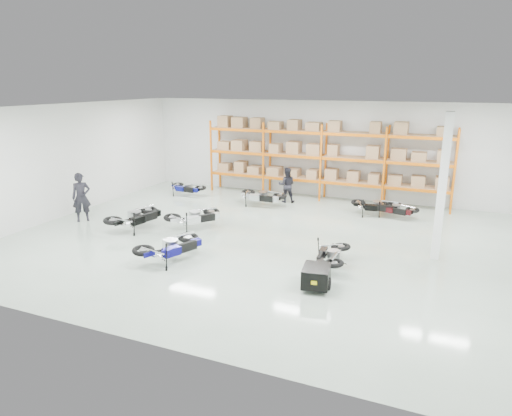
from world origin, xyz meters
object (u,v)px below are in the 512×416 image
at_px(moto_silver_left, 195,213).
at_px(moto_back_c, 376,203).
at_px(moto_back_b, 261,193).
at_px(trailer, 316,276).
at_px(moto_back_d, 395,206).
at_px(moto_blue_centre, 171,242).
at_px(moto_black_far_left, 136,214).
at_px(person_left, 81,197).
at_px(person_back, 287,185).
at_px(moto_touring_right, 331,251).
at_px(moto_back_a, 186,185).

distance_m(moto_silver_left, moto_back_c, 7.42).
bearing_deg(moto_silver_left, moto_back_b, -67.83).
distance_m(trailer, moto_back_c, 7.68).
distance_m(trailer, moto_back_b, 8.58).
bearing_deg(trailer, moto_back_d, 73.41).
distance_m(moto_blue_centre, moto_black_far_left, 3.63).
bearing_deg(moto_back_c, moto_back_d, -97.16).
xyz_separation_m(moto_blue_centre, person_left, (-5.56, 2.23, 0.36)).
bearing_deg(moto_black_far_left, moto_back_b, -108.96).
bearing_deg(moto_blue_centre, person_back, -74.01).
bearing_deg(moto_back_b, person_left, 134.47).
height_order(moto_silver_left, moto_black_far_left, moto_black_far_left).
distance_m(moto_silver_left, moto_touring_right, 5.86).
distance_m(moto_back_a, moto_back_b, 4.05).
height_order(moto_black_far_left, moto_back_b, moto_black_far_left).
distance_m(moto_black_far_left, moto_touring_right, 7.59).
relative_size(moto_silver_left, moto_back_a, 1.15).
bearing_deg(moto_back_b, trailer, -144.37).
xyz_separation_m(moto_touring_right, moto_back_b, (-4.54, 5.68, 0.07)).
xyz_separation_m(moto_black_far_left, moto_touring_right, (7.55, -0.73, -0.11)).
distance_m(moto_black_far_left, person_left, 2.65).
bearing_deg(moto_back_d, moto_back_c, 106.58).
bearing_deg(person_left, moto_touring_right, -51.68).
distance_m(moto_back_a, moto_back_d, 9.70).
xyz_separation_m(moto_silver_left, moto_back_b, (1.07, 3.99, -0.01)).
bearing_deg(moto_touring_right, moto_back_b, 124.61).
relative_size(moto_back_b, moto_back_c, 1.07).
xyz_separation_m(moto_touring_right, moto_back_a, (-8.57, 5.99, -0.00)).
bearing_deg(moto_back_c, moto_blue_centre, 140.32).
relative_size(moto_back_c, person_back, 1.10).
distance_m(moto_back_d, person_back, 4.90).
relative_size(moto_touring_right, person_left, 0.86).
height_order(moto_back_a, person_back, person_back).
bearing_deg(moto_touring_right, moto_silver_left, 159.19).
xyz_separation_m(moto_back_b, person_left, (-5.64, -4.86, 0.39)).
bearing_deg(person_back, moto_blue_centre, 66.35).
relative_size(moto_black_far_left, person_left, 1.05).
xyz_separation_m(moto_blue_centre, moto_touring_right, (4.62, 1.42, -0.09)).
relative_size(moto_blue_centre, moto_black_far_left, 0.98).
distance_m(trailer, person_back, 9.12).
bearing_deg(trailer, moto_blue_centre, 169.52).
relative_size(trailer, moto_back_c, 0.86).
bearing_deg(moto_blue_centre, person_left, 0.39).
bearing_deg(moto_silver_left, moto_touring_right, -159.56).
relative_size(moto_black_far_left, moto_touring_right, 1.22).
height_order(moto_back_d, person_left, person_left).
xyz_separation_m(moto_touring_right, person_left, (-10.18, 0.82, 0.45)).
bearing_deg(moto_back_b, moto_silver_left, 168.62).
distance_m(moto_black_far_left, moto_back_d, 10.18).
distance_m(moto_black_far_left, trailer, 7.90).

